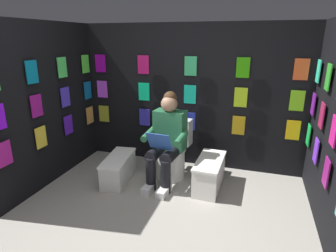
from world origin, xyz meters
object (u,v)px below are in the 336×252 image
(toilet, at_px, (173,153))
(comic_longbox_far, at_px, (119,168))
(person_reading, at_px, (166,139))
(comic_longbox_near, at_px, (209,173))

(toilet, relative_size, comic_longbox_far, 1.04)
(person_reading, bearing_deg, comic_longbox_near, -171.83)
(toilet, bearing_deg, comic_longbox_far, 35.79)
(person_reading, height_order, comic_longbox_far, person_reading)
(toilet, distance_m, person_reading, 0.35)
(comic_longbox_near, relative_size, comic_longbox_far, 0.98)
(comic_longbox_near, bearing_deg, person_reading, 4.30)
(comic_longbox_near, height_order, comic_longbox_far, comic_longbox_near)
(toilet, height_order, person_reading, person_reading)
(comic_longbox_far, bearing_deg, person_reading, -174.21)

